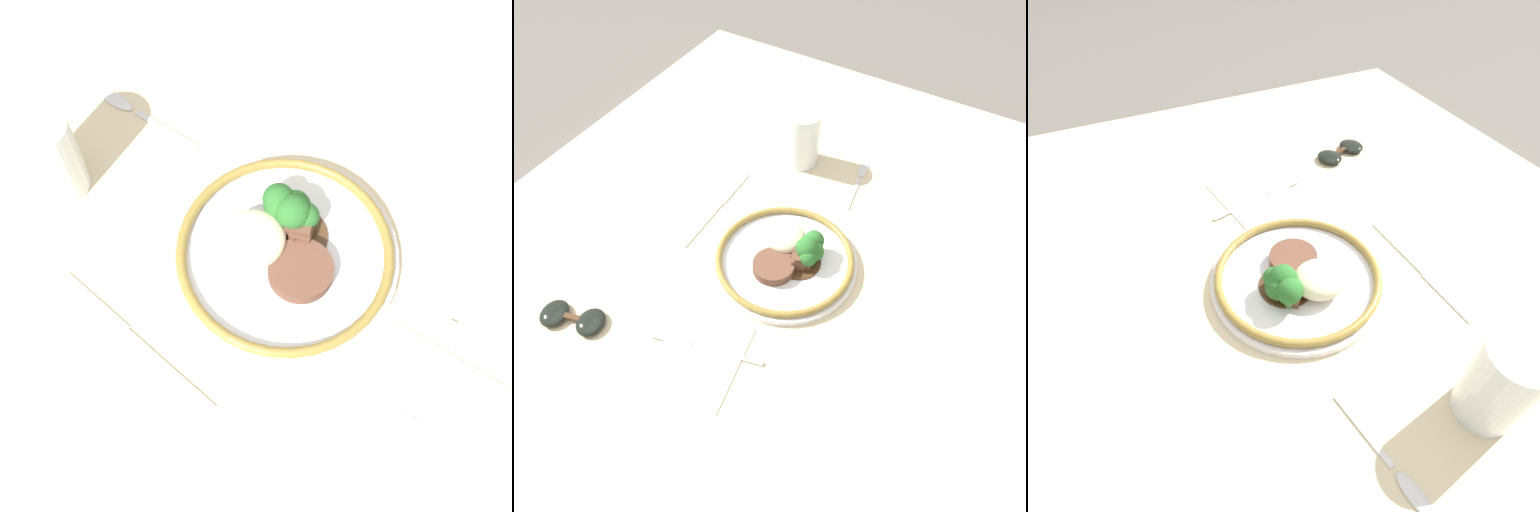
{
  "view_description": "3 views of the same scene",
  "coord_description": "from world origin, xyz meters",
  "views": [
    {
      "loc": [
        -0.2,
        0.24,
        0.79
      ],
      "look_at": [
        0.02,
        0.01,
        0.08
      ],
      "focal_mm": 50.0,
      "sensor_mm": 36.0,
      "label": 1
    },
    {
      "loc": [
        -0.48,
        -0.28,
        0.75
      ],
      "look_at": [
        -0.02,
        -0.01,
        0.08
      ],
      "focal_mm": 35.0,
      "sensor_mm": 36.0,
      "label": 2
    },
    {
      "loc": [
        0.34,
        -0.21,
        0.5
      ],
      "look_at": [
        -0.02,
        -0.04,
        0.09
      ],
      "focal_mm": 28.0,
      "sensor_mm": 36.0,
      "label": 3
    }
  ],
  "objects": [
    {
      "name": "knife",
      "position": [
        0.06,
        0.16,
        0.05
      ],
      "size": [
        0.23,
        0.02,
        0.0
      ],
      "rotation": [
        0.0,
        0.0,
        0.03
      ],
      "color": "silver",
      "rests_on": "dining_table"
    },
    {
      "name": "ground_plane",
      "position": [
        0.0,
        0.0,
        0.0
      ],
      "size": [
        8.0,
        8.0,
        0.0
      ],
      "primitive_type": "plane",
      "color": "#5B5651"
    },
    {
      "name": "juice_glass",
      "position": [
        0.26,
        0.08,
        0.1
      ],
      "size": [
        0.07,
        0.07,
        0.12
      ],
      "color": "orange",
      "rests_on": "dining_table"
    },
    {
      "name": "sunglasses",
      "position": [
        -0.28,
        0.21,
        0.06
      ],
      "size": [
        0.08,
        0.12,
        0.02
      ],
      "rotation": [
        0.0,
        0.0,
        0.28
      ],
      "color": "black",
      "rests_on": "dining_table"
    },
    {
      "name": "dining_table",
      "position": [
        0.0,
        0.0,
        0.02
      ],
      "size": [
        1.28,
        1.11,
        0.05
      ],
      "color": "beige",
      "rests_on": "ground"
    },
    {
      "name": "spoon",
      "position": [
        0.28,
        -0.05,
        0.05
      ],
      "size": [
        0.15,
        0.04,
        0.01
      ],
      "rotation": [
        0.0,
        0.0,
        0.16
      ],
      "color": "silver",
      "rests_on": "dining_table"
    },
    {
      "name": "fork",
      "position": [
        -0.21,
        0.01,
        0.05
      ],
      "size": [
        0.05,
        0.18,
        0.0
      ],
      "rotation": [
        0.0,
        0.0,
        1.81
      ],
      "color": "silver",
      "rests_on": "napkin"
    },
    {
      "name": "plate",
      "position": [
        0.01,
        -0.03,
        0.07
      ],
      "size": [
        0.26,
        0.26,
        0.06
      ],
      "color": "white",
      "rests_on": "dining_table"
    },
    {
      "name": "napkin",
      "position": [
        -0.23,
        -0.0,
        0.05
      ],
      "size": [
        0.17,
        0.15,
        0.0
      ],
      "color": "white",
      "rests_on": "dining_table"
    }
  ]
}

